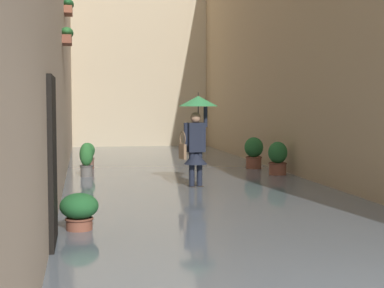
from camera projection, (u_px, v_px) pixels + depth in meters
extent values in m
plane|color=slate|center=(180.00, 179.00, 14.31)|extent=(60.00, 60.00, 0.00)
cube|color=slate|center=(180.00, 177.00, 14.31)|extent=(6.33, 25.81, 0.09)
cube|color=tan|center=(323.00, 13.00, 14.70)|extent=(1.80, 23.81, 8.31)
cube|color=black|center=(52.00, 164.00, 7.24)|extent=(0.08, 1.10, 2.20)
cube|color=#9E563D|center=(68.00, 11.00, 14.28)|extent=(0.20, 0.70, 0.18)
ellipsoid|color=#23602D|center=(68.00, 4.00, 14.27)|extent=(0.28, 0.76, 0.24)
cube|color=brown|center=(67.00, 40.00, 12.64)|extent=(0.20, 0.70, 0.18)
ellipsoid|color=#2D7033|center=(67.00, 33.00, 12.62)|extent=(0.28, 0.76, 0.24)
cube|color=beige|center=(138.00, 11.00, 24.50)|extent=(9.13, 1.80, 11.51)
cube|color=#2D2319|center=(192.00, 189.00, 12.36)|extent=(0.16, 0.26, 0.10)
cylinder|color=#1E2333|center=(192.00, 169.00, 12.33)|extent=(0.14, 0.14, 0.73)
cube|color=#2D2319|center=(199.00, 188.00, 12.43)|extent=(0.16, 0.26, 0.10)
cylinder|color=#1E2333|center=(199.00, 169.00, 12.41)|extent=(0.14, 0.14, 0.73)
cube|color=#1E2333|center=(196.00, 137.00, 12.32)|extent=(0.42, 0.30, 0.62)
cone|color=#1E2333|center=(196.00, 158.00, 12.35)|extent=(0.60, 0.60, 0.28)
sphere|color=tan|center=(196.00, 118.00, 12.29)|extent=(0.22, 0.22, 0.22)
cylinder|color=#1E2333|center=(206.00, 117.00, 12.38)|extent=(0.10, 0.10, 0.44)
cylinder|color=#1E2333|center=(186.00, 134.00, 12.23)|extent=(0.10, 0.10, 0.48)
cylinder|color=black|center=(198.00, 112.00, 12.31)|extent=(0.02, 0.02, 0.46)
cone|color=#338C4C|center=(198.00, 101.00, 12.29)|extent=(0.84, 0.84, 0.22)
cylinder|color=black|center=(198.00, 94.00, 12.28)|extent=(0.01, 0.01, 0.08)
cube|color=#8C6B4C|center=(183.00, 152.00, 12.20)|extent=(0.12, 0.29, 0.32)
torus|color=#8C6B4C|center=(183.00, 138.00, 12.18)|extent=(0.09, 0.30, 0.30)
cylinder|color=brown|center=(88.00, 165.00, 15.68)|extent=(0.31, 0.31, 0.38)
torus|color=brown|center=(88.00, 158.00, 15.66)|extent=(0.34, 0.34, 0.04)
ellipsoid|color=#2D7033|center=(88.00, 151.00, 15.65)|extent=(0.37, 0.37, 0.42)
cylinder|color=#66605B|center=(87.00, 173.00, 14.04)|extent=(0.29, 0.29, 0.35)
torus|color=#56524E|center=(86.00, 166.00, 14.02)|extent=(0.32, 0.32, 0.04)
ellipsoid|color=#2D7033|center=(86.00, 154.00, 14.00)|extent=(0.33, 0.33, 0.56)
cylinder|color=brown|center=(254.00, 164.00, 15.84)|extent=(0.42, 0.42, 0.39)
torus|color=brown|center=(254.00, 157.00, 15.83)|extent=(0.45, 0.45, 0.04)
ellipsoid|color=#23602D|center=(254.00, 147.00, 15.81)|extent=(0.51, 0.51, 0.55)
cylinder|color=brown|center=(278.00, 171.00, 14.43)|extent=(0.42, 0.42, 0.37)
torus|color=brown|center=(278.00, 163.00, 14.42)|extent=(0.46, 0.46, 0.04)
ellipsoid|color=#23602D|center=(278.00, 153.00, 14.40)|extent=(0.48, 0.48, 0.54)
cylinder|color=brown|center=(79.00, 228.00, 8.12)|extent=(0.36, 0.36, 0.25)
torus|color=brown|center=(79.00, 219.00, 8.12)|extent=(0.40, 0.40, 0.04)
ellipsoid|color=#23602D|center=(79.00, 206.00, 8.10)|extent=(0.54, 0.54, 0.36)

